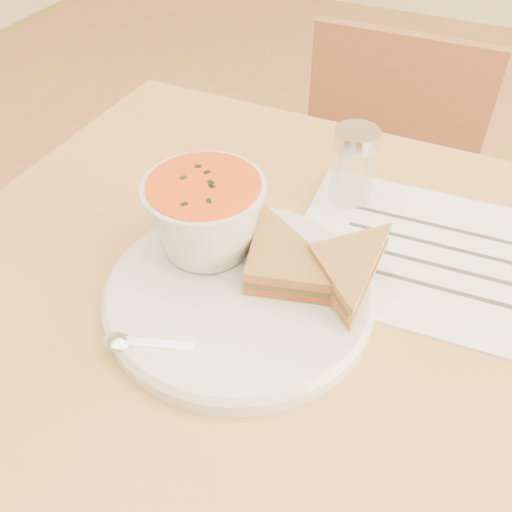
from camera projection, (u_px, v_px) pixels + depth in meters
The scene contains 9 objects.
dining_table at pixel (336, 478), 0.85m from camera, with size 1.00×0.70×0.75m, color #A27732, non-canonical shape.
chair_far at pixel (357, 251), 1.18m from camera, with size 0.35×0.35×0.79m, color brown, non-canonical shape.
plate at pixel (239, 294), 0.60m from camera, with size 0.28×0.28×0.02m, color silver, non-canonical shape.
soup_bowl at pixel (206, 219), 0.60m from camera, with size 0.13×0.13×0.09m, color silver, non-canonical shape.
sandwich_half_a at pixel (243, 287), 0.57m from camera, with size 0.12×0.12×0.04m, color olive, non-canonical shape.
sandwich_half_b at pixel (307, 255), 0.59m from camera, with size 0.10×0.10×0.03m, color olive, non-canonical shape.
spoon at pixel (164, 345), 0.53m from camera, with size 0.15×0.03×0.01m, color silver, non-canonical shape.
paper_menu at pixel (440, 257), 0.65m from camera, with size 0.33×0.24×0.00m, color white, non-canonical shape.
condiment_shaker at pixel (353, 166), 0.70m from camera, with size 0.06×0.06×0.10m, color silver, non-canonical shape.
Camera 1 is at (0.06, -0.41, 1.19)m, focal length 40.00 mm.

